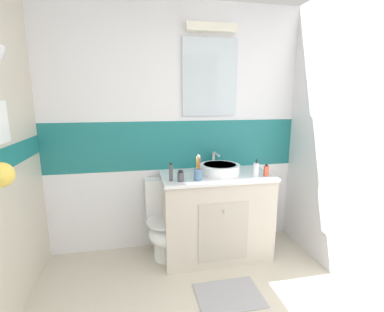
# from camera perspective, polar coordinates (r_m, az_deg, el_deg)

# --- Properties ---
(wall_back_tiled) EXTENTS (3.20, 0.20, 2.50)m
(wall_back_tiled) POSITION_cam_1_polar(r_m,az_deg,el_deg) (2.89, -3.46, 5.54)
(wall_back_tiled) COLOR white
(wall_back_tiled) RESTS_ON ground_plane
(vanity_cabinet) EXTENTS (1.07, 0.59, 0.85)m
(vanity_cabinet) POSITION_cam_1_polar(r_m,az_deg,el_deg) (2.87, 4.78, -11.88)
(vanity_cabinet) COLOR beige
(vanity_cabinet) RESTS_ON ground_plane
(sink_basin) EXTENTS (0.39, 0.43, 0.18)m
(sink_basin) POSITION_cam_1_polar(r_m,az_deg,el_deg) (2.73, 5.71, -2.58)
(sink_basin) COLOR white
(sink_basin) RESTS_ON vanity_cabinet
(toilet) EXTENTS (0.37, 0.50, 0.80)m
(toilet) POSITION_cam_1_polar(r_m,az_deg,el_deg) (2.84, -5.60, -13.44)
(toilet) COLOR white
(toilet) RESTS_ON ground_plane
(toothbrush_cup) EXTENTS (0.07, 0.07, 0.23)m
(toothbrush_cup) POSITION_cam_1_polar(r_m,az_deg,el_deg) (2.50, 1.21, -3.63)
(toothbrush_cup) COLOR #4C7299
(toothbrush_cup) RESTS_ON vanity_cabinet
(soap_dispenser) EXTENTS (0.05, 0.05, 0.17)m
(soap_dispenser) POSITION_cam_1_polar(r_m,az_deg,el_deg) (2.70, 13.02, -2.73)
(soap_dispenser) COLOR white
(soap_dispenser) RESTS_ON vanity_cabinet
(lotion_bottle_short) EXTENTS (0.06, 0.06, 0.10)m
(lotion_bottle_short) POSITION_cam_1_polar(r_m,az_deg,el_deg) (2.47, -2.36, -4.21)
(lotion_bottle_short) COLOR #4C4C51
(lotion_bottle_short) RESTS_ON vanity_cabinet
(perfume_flask_small) EXTENTS (0.04, 0.03, 0.12)m
(perfume_flask_small) POSITION_cam_1_polar(r_m,az_deg,el_deg) (2.73, 15.06, -2.86)
(perfume_flask_small) COLOR #D84C33
(perfume_flask_small) RESTS_ON vanity_cabinet
(toothpaste_tube_upright) EXTENTS (0.03, 0.03, 0.17)m
(toothpaste_tube_upright) POSITION_cam_1_polar(r_m,az_deg,el_deg) (2.47, -4.36, -3.41)
(toothpaste_tube_upright) COLOR #4C4C51
(toothpaste_tube_upright) RESTS_ON vanity_cabinet
(bath_mat) EXTENTS (0.53, 0.39, 0.01)m
(bath_mat) POSITION_cam_1_polar(r_m,az_deg,el_deg) (2.54, 7.61, -26.56)
(bath_mat) COLOR #99999E
(bath_mat) RESTS_ON ground_plane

